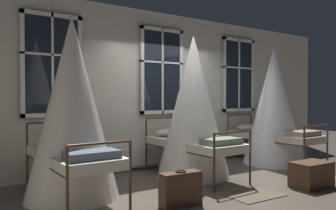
{
  "coord_description": "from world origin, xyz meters",
  "views": [
    {
      "loc": [
        -3.72,
        -4.47,
        1.41
      ],
      "look_at": [
        -0.59,
        0.2,
        1.29
      ],
      "focal_mm": 35.77,
      "sensor_mm": 36.0,
      "label": 1
    }
  ],
  "objects_px": {
    "cot_second": "(193,108)",
    "travel_trunk": "(311,174)",
    "cot_first": "(72,110)",
    "suitcase_dark": "(181,189)",
    "cot_third": "(274,106)"
  },
  "relations": [
    {
      "from": "cot_first",
      "to": "cot_second",
      "type": "xyz_separation_m",
      "value": [
        2.2,
        0.05,
        -0.02
      ]
    },
    {
      "from": "cot_second",
      "to": "cot_third",
      "type": "bearing_deg",
      "value": -91.71
    },
    {
      "from": "cot_first",
      "to": "cot_third",
      "type": "xyz_separation_m",
      "value": [
        4.39,
        0.03,
        -0.02
      ]
    },
    {
      "from": "cot_third",
      "to": "suitcase_dark",
      "type": "height_order",
      "value": "cot_third"
    },
    {
      "from": "cot_third",
      "to": "travel_trunk",
      "type": "distance_m",
      "value": 2.16
    },
    {
      "from": "cot_second",
      "to": "suitcase_dark",
      "type": "relative_size",
      "value": 4.42
    },
    {
      "from": "cot_first",
      "to": "cot_third",
      "type": "distance_m",
      "value": 4.39
    },
    {
      "from": "cot_second",
      "to": "suitcase_dark",
      "type": "xyz_separation_m",
      "value": [
        -1.14,
        -1.19,
        -1.0
      ]
    },
    {
      "from": "cot_second",
      "to": "suitcase_dark",
      "type": "distance_m",
      "value": 1.93
    },
    {
      "from": "cot_third",
      "to": "travel_trunk",
      "type": "xyz_separation_m",
      "value": [
        -1.07,
        -1.58,
        -1.03
      ]
    },
    {
      "from": "cot_second",
      "to": "travel_trunk",
      "type": "relative_size",
      "value": 3.95
    },
    {
      "from": "cot_first",
      "to": "suitcase_dark",
      "type": "bearing_deg",
      "value": -138.26
    },
    {
      "from": "cot_first",
      "to": "suitcase_dark",
      "type": "height_order",
      "value": "cot_first"
    },
    {
      "from": "cot_first",
      "to": "cot_third",
      "type": "relative_size",
      "value": 1.01
    },
    {
      "from": "suitcase_dark",
      "to": "travel_trunk",
      "type": "height_order",
      "value": "suitcase_dark"
    }
  ]
}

